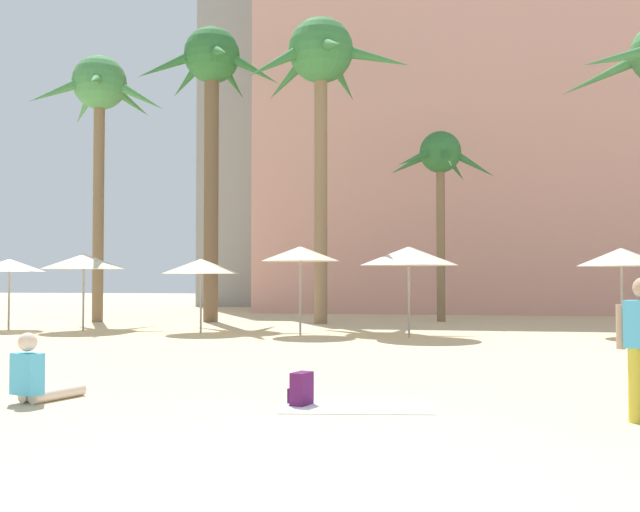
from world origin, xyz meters
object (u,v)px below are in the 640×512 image
Objects in this scene: palm_tree_far_right at (440,164)px; person_mid_center at (38,378)px; beach_towel at (355,406)px; cafe_umbrella_3 at (409,256)px; cafe_umbrella_5 at (300,254)px; cafe_umbrella_0 at (201,266)px; palm_tree_center at (321,69)px; palm_tree_right at (212,84)px; cafe_umbrella_2 at (84,261)px; cafe_umbrella_7 at (9,265)px; backpack at (301,390)px; cafe_umbrella_1 at (621,257)px; palm_tree_left at (100,100)px.

palm_tree_far_right reaches higher than person_mid_center.
cafe_umbrella_3 is at bearing 88.35° from beach_towel.
person_mid_center is (-1.37, -10.68, -1.94)m from cafe_umbrella_5.
cafe_umbrella_0 is 3.03m from cafe_umbrella_5.
palm_tree_center is 4.07m from palm_tree_right.
cafe_umbrella_2 is at bearing 175.70° from cafe_umbrella_3.
beach_towel is (6.97, -15.47, -8.60)m from palm_tree_right.
cafe_umbrella_3 is 2.64× the size of person_mid_center.
backpack is (11.15, -10.85, -1.76)m from cafe_umbrella_7.
palm_tree_center is 11.82m from cafe_umbrella_1.
palm_tree_far_right reaches higher than cafe_umbrella_2.
beach_towel is (-5.93, -11.22, -2.14)m from cafe_umbrella_1.
cafe_umbrella_1 is 5.75m from cafe_umbrella_3.
backpack is (8.72, -10.86, -1.87)m from cafe_umbrella_2.
cafe_umbrella_2 is (-15.33, -0.40, -0.07)m from cafe_umbrella_1.
palm_tree_center is at bearing 92.47° from cafe_umbrella_5.
palm_tree_far_right is (8.16, 1.55, -2.87)m from palm_tree_right.
cafe_umbrella_7 is at bearing -179.65° from cafe_umbrella_2.
person_mid_center is (5.32, -11.14, -1.76)m from cafe_umbrella_2.
palm_tree_left is 9.70× the size of person_mid_center.
cafe_umbrella_2 is 12.48m from person_mid_center.
cafe_umbrella_2 reaches higher than person_mid_center.
palm_tree_center reaches higher than backpack.
cafe_umbrella_0 is 6.13m from cafe_umbrella_7.
backpack is 3.41m from person_mid_center.
cafe_umbrella_7 is (-0.81, -4.10, -6.09)m from palm_tree_left.
cafe_umbrella_3 is (-0.90, -6.93, -3.56)m from palm_tree_far_right.
palm_tree_center is at bearing 122.01° from cafe_umbrella_3.
cafe_umbrella_5 is at bearing -2.80° from cafe_umbrella_7.
cafe_umbrella_2 is 14.05m from backpack.
palm_tree_right reaches higher than cafe_umbrella_1.
person_mid_center is at bearing -79.60° from palm_tree_right.
cafe_umbrella_7 is 2.18× the size of person_mid_center.
palm_tree_right is at bearing 104.99° from cafe_umbrella_0.
backpack is at bearing -81.66° from palm_tree_center.
cafe_umbrella_1 is at bearing 1.34° from cafe_umbrella_7.
beach_towel is at bearing -75.35° from cafe_umbrella_5.
cafe_umbrella_7 reaches higher than backpack.
palm_tree_left is 9.14m from cafe_umbrella_0.
beach_towel is at bearing -117.86° from cafe_umbrella_1.
palm_tree_left is 20.20m from beach_towel.
cafe_umbrella_0 is at bearing -121.62° from palm_tree_center.
palm_tree_center is 9.04m from cafe_umbrella_3.
cafe_umbrella_0 is at bearing -137.44° from palm_tree_far_right.
cafe_umbrella_1 is (11.63, 0.52, 0.23)m from cafe_umbrella_0.
cafe_umbrella_2 is at bearing 176.06° from cafe_umbrella_5.
cafe_umbrella_2 is at bearing -117.54° from palm_tree_right.
cafe_umbrella_7 is 1.16× the size of beach_towel.
cafe_umbrella_3 reaches higher than cafe_umbrella_1.
palm_tree_far_right reaches higher than cafe_umbrella_0.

